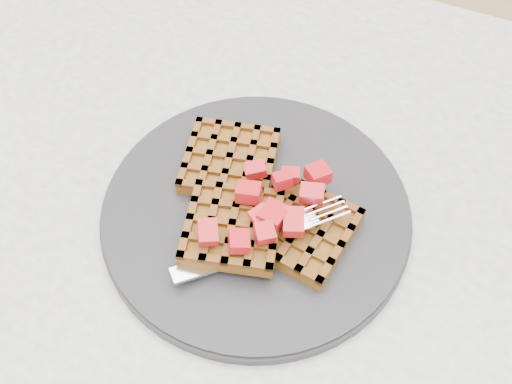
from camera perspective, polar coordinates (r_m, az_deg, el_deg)
table at (r=0.66m, az=10.10°, el=-10.57°), size 1.20×0.80×0.75m
plate at (r=0.56m, az=-0.00°, el=-1.90°), size 0.30×0.30×0.02m
waffles at (r=0.54m, az=-0.15°, el=-1.08°), size 0.20×0.18×0.03m
strawberry_pile at (r=0.52m, az=-0.00°, el=0.89°), size 0.15×0.15×0.02m
fork at (r=0.52m, az=1.75°, el=-5.01°), size 0.14×0.15×0.02m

